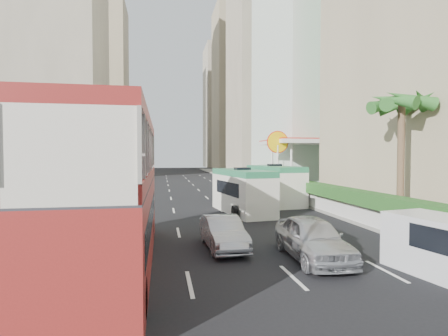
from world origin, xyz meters
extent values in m
plane|color=black|center=(0.00, 0.00, 0.00)|extent=(200.00, 200.00, 0.00)
cube|color=maroon|center=(-6.00, 0.00, 2.53)|extent=(2.50, 11.00, 5.06)
imported|color=#B0B3B8|center=(-1.95, 1.75, 0.00)|extent=(1.55, 3.99, 1.30)
imported|color=#B0B3B8|center=(1.02, -0.29, 0.00)|extent=(2.00, 4.62, 1.55)
imported|color=silver|center=(1.19, 16.79, 0.00)|extent=(2.71, 4.71, 1.24)
cube|color=silver|center=(0.85, 10.31, 1.43)|extent=(3.10, 6.68, 2.85)
cube|color=silver|center=(4.40, 14.28, 1.48)|extent=(2.95, 6.90, 2.97)
cube|color=silver|center=(3.89, 20.89, 1.07)|extent=(2.16, 5.35, 2.14)
cube|color=#99968C|center=(9.00, 25.00, 0.09)|extent=(6.00, 120.00, 0.18)
cube|color=silver|center=(6.20, 14.00, 0.68)|extent=(0.30, 44.00, 1.00)
cube|color=#2D6626|center=(6.20, 14.00, 1.53)|extent=(1.10, 44.00, 0.70)
cylinder|color=brown|center=(7.80, 4.00, 3.38)|extent=(0.36, 0.36, 6.40)
cube|color=silver|center=(10.00, 23.00, 2.75)|extent=(6.50, 8.00, 5.50)
cube|color=#B5A88F|center=(18.00, 58.00, 25.00)|extent=(16.00, 16.00, 50.00)
cube|color=tan|center=(17.00, 82.00, 22.00)|extent=(14.00, 14.00, 44.00)
cube|color=#B5A88F|center=(17.00, 104.00, 20.00)|extent=(14.00, 14.00, 40.00)
cube|color=#B5A88F|center=(-24.00, 55.00, 26.00)|extent=(18.00, 18.00, 52.00)
cube|color=tan|center=(-22.00, 90.00, 23.00)|extent=(16.00, 16.00, 46.00)
camera|label=1|loc=(-4.39, -12.15, 3.77)|focal=28.00mm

